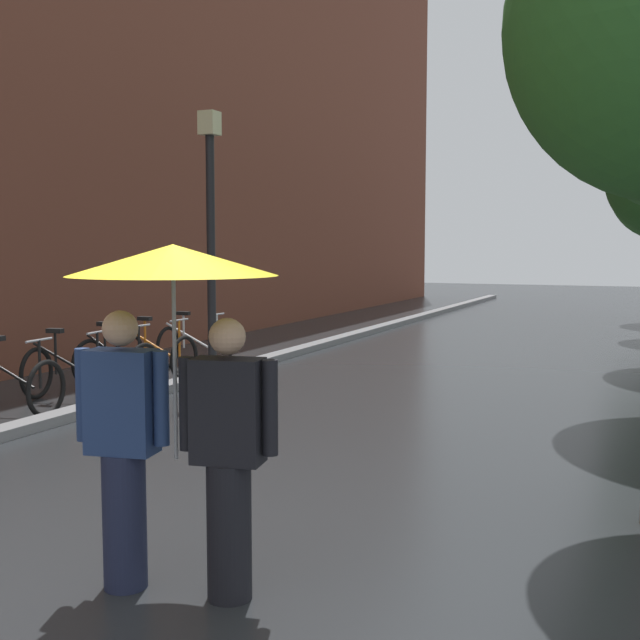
% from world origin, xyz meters
% --- Properties ---
extents(ground_plane, '(80.00, 80.00, 0.00)m').
position_xyz_m(ground_plane, '(0.00, 0.00, 0.00)').
color(ground_plane, '#26282B').
extents(building_facade, '(8.00, 36.00, 12.68)m').
position_xyz_m(building_facade, '(-10.00, 10.00, 6.34)').
color(building_facade, brown).
rests_on(building_facade, ground).
extents(kerb_strip, '(0.30, 36.00, 0.12)m').
position_xyz_m(kerb_strip, '(-3.20, 10.00, 0.06)').
color(kerb_strip, slate).
rests_on(kerb_strip, ground).
extents(parked_bicycle_0, '(1.13, 0.78, 0.96)m').
position_xyz_m(parked_bicycle_0, '(-4.01, 3.39, 0.38)').
color(parked_bicycle_0, black).
rests_on(parked_bicycle_0, ground).
extents(parked_bicycle_1, '(1.16, 0.82, 0.96)m').
position_xyz_m(parked_bicycle_1, '(-3.96, 4.36, 0.38)').
color(parked_bicycle_1, black).
rests_on(parked_bicycle_1, ground).
extents(parked_bicycle_2, '(1.13, 0.79, 0.96)m').
position_xyz_m(parked_bicycle_2, '(-3.96, 5.33, 0.38)').
color(parked_bicycle_2, black).
rests_on(parked_bicycle_2, ground).
extents(parked_bicycle_3, '(1.09, 0.72, 0.96)m').
position_xyz_m(parked_bicycle_3, '(-3.95, 6.29, 0.38)').
color(parked_bicycle_3, black).
rests_on(parked_bicycle_3, ground).
extents(parked_bicycle_4, '(1.10, 0.72, 0.96)m').
position_xyz_m(parked_bicycle_4, '(-3.95, 7.38, 0.38)').
color(parked_bicycle_4, black).
rests_on(parked_bicycle_4, ground).
extents(couple_under_umbrella, '(1.23, 1.21, 2.05)m').
position_xyz_m(couple_under_umbrella, '(0.64, -0.05, 1.41)').
color(couple_under_umbrella, '#1E233D').
rests_on(couple_under_umbrella, ground).
extents(street_lamp_post, '(0.24, 0.24, 3.87)m').
position_xyz_m(street_lamp_post, '(-2.60, 5.72, 2.29)').
color(street_lamp_post, black).
rests_on(street_lamp_post, ground).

